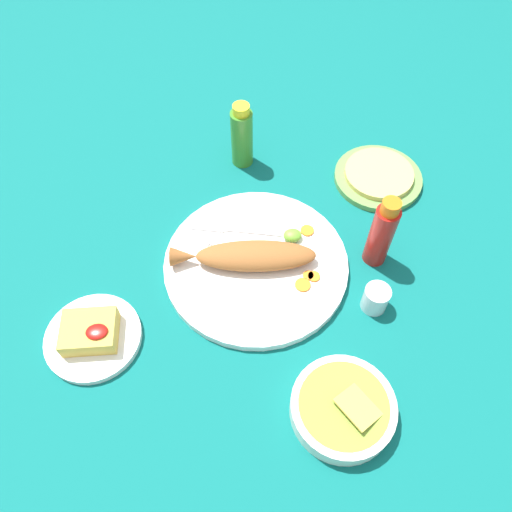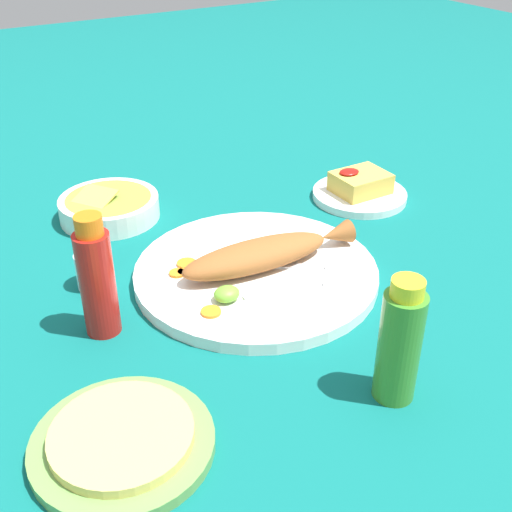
{
  "view_description": "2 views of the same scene",
  "coord_description": "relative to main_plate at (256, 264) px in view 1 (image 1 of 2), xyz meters",
  "views": [
    {
      "loc": [
        -0.04,
        -0.53,
        0.83
      ],
      "look_at": [
        0.0,
        0.0,
        0.04
      ],
      "focal_mm": 35.0,
      "sensor_mm": 36.0,
      "label": 1
    },
    {
      "loc": [
        0.41,
        0.69,
        0.52
      ],
      "look_at": [
        0.0,
        0.0,
        0.04
      ],
      "focal_mm": 45.0,
      "sensor_mm": 36.0,
      "label": 2
    }
  ],
  "objects": [
    {
      "name": "fork_near",
      "position": [
        -0.08,
        0.05,
        0.01
      ],
      "size": [
        0.17,
        0.11,
        0.0
      ],
      "rotation": [
        0.0,
        0.0,
        8.89
      ],
      "color": "silver",
      "rests_on": "main_plate"
    },
    {
      "name": "fork_far",
      "position": [
        -0.05,
        0.08,
        0.01
      ],
      "size": [
        0.18,
        0.05,
        0.0
      ],
      "rotation": [
        0.0,
        0.0,
        9.23
      ],
      "color": "silver",
      "rests_on": "main_plate"
    },
    {
      "name": "fries_pile",
      "position": [
        -0.3,
        -0.13,
        0.02
      ],
      "size": [
        0.09,
        0.08,
        0.04
      ],
      "color": "gold",
      "rests_on": "side_plate_fries"
    },
    {
      "name": "carrot_slice_far",
      "position": [
        0.11,
        -0.04,
        0.01
      ],
      "size": [
        0.02,
        0.02,
        0.0
      ],
      "primitive_type": "cylinder",
      "color": "orange",
      "rests_on": "main_plate"
    },
    {
      "name": "carrot_slice_extra",
      "position": [
        0.11,
        0.07,
        0.01
      ],
      "size": [
        0.03,
        0.03,
        0.0
      ],
      "primitive_type": "cylinder",
      "color": "orange",
      "rests_on": "main_plate"
    },
    {
      "name": "side_plate_fries",
      "position": [
        -0.3,
        -0.13,
        -0.0
      ],
      "size": [
        0.17,
        0.17,
        0.01
      ],
      "primitive_type": "cylinder",
      "color": "white",
      "rests_on": "ground_plane"
    },
    {
      "name": "hot_sauce_bottle_green",
      "position": [
        -0.01,
        0.29,
        0.07
      ],
      "size": [
        0.05,
        0.05,
        0.16
      ],
      "color": "#3D8428",
      "rests_on": "ground_plane"
    },
    {
      "name": "carrot_slice_near",
      "position": [
        0.08,
        -0.06,
        0.01
      ],
      "size": [
        0.03,
        0.03,
        0.0
      ],
      "primitive_type": "cylinder",
      "color": "orange",
      "rests_on": "main_plate"
    },
    {
      "name": "tortilla_stack",
      "position": [
        0.29,
        0.21,
        0.01
      ],
      "size": [
        0.15,
        0.15,
        0.01
      ],
      "primitive_type": "cylinder",
      "color": "#E0C666",
      "rests_on": "tortilla_plate"
    },
    {
      "name": "guacamole_bowl",
      "position": [
        0.12,
        -0.3,
        0.01
      ],
      "size": [
        0.17,
        0.17,
        0.05
      ],
      "color": "white",
      "rests_on": "ground_plane"
    },
    {
      "name": "fried_fish",
      "position": [
        -0.01,
        0.0,
        0.03
      ],
      "size": [
        0.28,
        0.08,
        0.04
      ],
      "rotation": [
        0.0,
        0.0,
        -0.06
      ],
      "color": "#935628",
      "rests_on": "main_plate"
    },
    {
      "name": "tortilla_plate",
      "position": [
        0.29,
        0.21,
        -0.0
      ],
      "size": [
        0.19,
        0.19,
        0.01
      ],
      "primitive_type": "cylinder",
      "color": "#6B9E4C",
      "rests_on": "ground_plane"
    },
    {
      "name": "main_plate",
      "position": [
        0.0,
        0.0,
        0.0
      ],
      "size": [
        0.36,
        0.36,
        0.02
      ],
      "primitive_type": "cylinder",
      "color": "white",
      "rests_on": "ground_plane"
    },
    {
      "name": "lime_wedge_main",
      "position": [
        0.08,
        0.05,
        0.02
      ],
      "size": [
        0.04,
        0.03,
        0.02
      ],
      "primitive_type": "ellipsoid",
      "color": "#6BB233",
      "rests_on": "main_plate"
    },
    {
      "name": "ground_plane",
      "position": [
        0.0,
        0.0,
        -0.01
      ],
      "size": [
        4.0,
        4.0,
        0.0
      ],
      "primitive_type": "plane",
      "color": "#0C605B"
    },
    {
      "name": "hot_sauce_bottle_red",
      "position": [
        0.24,
        0.01,
        0.07
      ],
      "size": [
        0.05,
        0.05,
        0.17
      ],
      "color": "#B21914",
      "rests_on": "ground_plane"
    },
    {
      "name": "carrot_slice_mid",
      "position": [
        0.1,
        -0.04,
        0.01
      ],
      "size": [
        0.02,
        0.02,
        0.0
      ],
      "primitive_type": "cylinder",
      "color": "orange",
      "rests_on": "main_plate"
    },
    {
      "name": "salt_cup",
      "position": [
        0.21,
        -0.1,
        0.01
      ],
      "size": [
        0.05,
        0.05,
        0.05
      ],
      "color": "silver",
      "rests_on": "ground_plane"
    }
  ]
}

